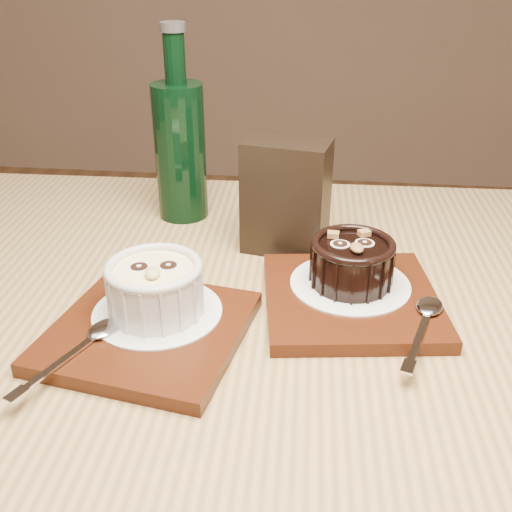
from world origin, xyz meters
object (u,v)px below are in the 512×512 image
Objects in this scene: tray_left at (148,332)px; ramekin_white at (155,286)px; table at (258,393)px; green_bottle at (180,146)px; condiment_stand at (286,197)px; tray_right at (351,299)px; ramekin_dark at (352,260)px.

ramekin_white reaches higher than tray_left.
table is 0.35m from green_bottle.
condiment_stand is (0.12, 0.21, 0.06)m from tray_left.
table is at bearing -153.80° from tray_right.
tray_left is at bearing -165.75° from ramekin_dark.
ramekin_dark is (-0.00, 0.02, 0.04)m from tray_right.
ramekin_white is 0.21m from ramekin_dark.
ramekin_dark is at bearing 26.98° from tray_left.
tray_left and tray_right have the same top height.
ramekin_dark is 0.64× the size of condiment_stand.
ramekin_white is 0.28m from green_bottle.
ramekin_dark is 0.13m from condiment_stand.
ramekin_white is at bearing 79.92° from tray_left.
green_bottle reaches higher than ramekin_white.
tray_right is 2.01× the size of ramekin_dark.
condiment_stand is at bearing 84.93° from table.
condiment_stand is at bearing 45.65° from ramekin_white.
table is 0.15m from tray_left.
tray_right is at bearing -42.86° from green_bottle.
table is 4.75× the size of green_bottle.
ramekin_dark is (0.09, 0.06, 0.14)m from table.
condiment_stand is (0.02, 0.17, 0.16)m from table.
ramekin_dark reaches higher than tray_right.
ramekin_dark is 0.30m from green_bottle.
condiment_stand is (0.12, 0.18, 0.02)m from ramekin_white.
table is at bearing -158.02° from ramekin_dark.
table is 0.18m from ramekin_dark.
ramekin_white is (0.00, 0.02, 0.04)m from tray_left.
tray_right is (0.19, 0.06, -0.04)m from ramekin_white.
ramekin_white is at bearing -170.86° from ramekin_dark.
condiment_stand is 0.54× the size of green_bottle.
ramekin_dark is at bearing 93.07° from tray_right.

